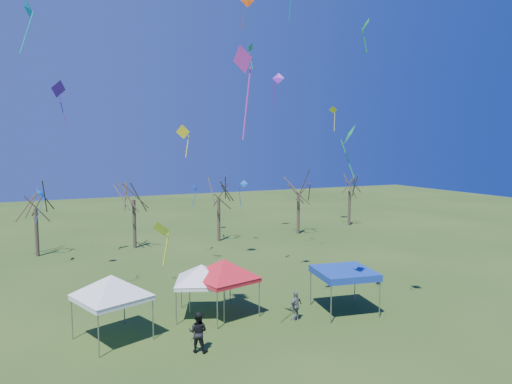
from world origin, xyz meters
The scene contains 26 objects.
ground centered at (0.00, 0.00, 0.00)m, with size 140.00×140.00×0.00m, color #274717.
tree_1 centered at (-10.77, 24.65, 5.79)m, with size 3.42×3.42×7.54m.
tree_2 centered at (-2.37, 24.38, 6.29)m, with size 3.71×3.71×8.18m.
tree_3 centered at (6.03, 24.04, 6.08)m, with size 3.59×3.59×7.91m.
tree_4 centered at (15.36, 24.00, 6.06)m, with size 3.58×3.58×7.89m.
tree_5 centered at (23.72, 26.07, 5.73)m, with size 3.39×3.39×7.46m.
tent_white_west centered at (-7.04, 3.75, 3.10)m, with size 4.08×4.08×3.84m.
tent_white_mid centered at (-1.97, 4.98, 2.79)m, with size 3.65×3.65×3.46m.
tent_red centered at (-0.79, 4.47, 3.08)m, with size 4.20×4.20×3.82m.
tent_blue centered at (5.83, 2.14, 2.30)m, with size 3.67×3.67×2.51m.
person_dark centered at (-3.55, 0.63, 0.96)m, with size 0.93×0.73×1.92m, color black.
person_grey centered at (2.59, 2.12, 0.83)m, with size 0.97×0.40×1.65m, color slate.
kite_27 centered at (3.80, -0.83, 10.26)m, with size 1.08×1.28×2.72m.
kite_19 centered at (2.07, 19.18, 5.94)m, with size 0.78×0.84×2.10m.
kite_7 centered at (-10.24, 8.56, 16.94)m, with size 0.83×1.04×2.90m.
kite_18 centered at (3.19, 9.69, 16.29)m, with size 0.71×0.70×1.76m.
kite_12 centered at (19.65, 23.91, 13.66)m, with size 0.98×0.91×2.81m.
kite_2 centered at (-8.65, 20.28, 14.16)m, with size 1.50×1.43×3.61m.
kite_1 centered at (-5.14, 0.77, 5.96)m, with size 0.99×1.04×2.03m.
kite_22 centered at (7.81, 21.76, 5.88)m, with size 0.96×0.92×2.72m.
kite_13 centered at (-10.23, 20.22, 5.96)m, with size 1.03×1.29×2.85m.
kite_11 centered at (-0.27, 14.35, 10.74)m, with size 1.08×0.97×2.48m.
kite_5 centered at (-1.90, -1.05, 13.32)m, with size 0.77×1.30×4.03m.
kite_3 centered at (8.46, 22.21, 23.59)m, with size 1.40×0.85×3.35m.
kite_17 centered at (4.55, 8.18, 14.13)m, with size 0.87×0.77×2.52m.
kite_9 centered at (5.38, 0.11, 15.85)m, with size 0.55×0.75×1.72m.
Camera 1 is at (-9.72, -19.33, 9.70)m, focal length 32.00 mm.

